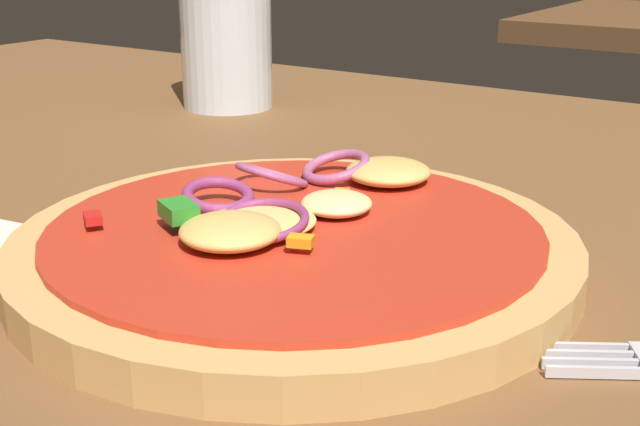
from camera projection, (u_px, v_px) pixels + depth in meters
name	position (u px, v px, depth m)	size (l,w,h in m)	color
dining_table	(290.00, 344.00, 0.34)	(1.48, 0.96, 0.03)	brown
pizza	(295.00, 244.00, 0.37)	(0.25, 0.25, 0.03)	tan
beer_glass	(226.00, 31.00, 0.68)	(0.07, 0.07, 0.14)	silver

